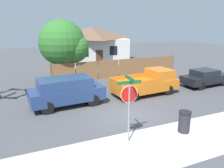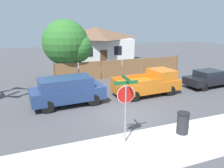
% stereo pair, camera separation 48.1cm
% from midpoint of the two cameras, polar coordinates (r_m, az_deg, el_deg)
% --- Properties ---
extents(ground_plane, '(80.00, 80.00, 0.00)m').
position_cam_midpoint_polar(ground_plane, '(12.91, 2.70, -7.86)').
color(ground_plane, '#47474C').
extents(sidewalk_strip, '(36.00, 3.20, 0.01)m').
position_cam_midpoint_polar(sidewalk_strip, '(10.15, 11.90, -15.18)').
color(sidewalk_strip, beige).
rests_on(sidewalk_strip, ground).
extents(wooden_fence, '(13.01, 0.12, 1.84)m').
position_cam_midpoint_polar(wooden_fence, '(21.34, 1.14, 4.12)').
color(wooden_fence, brown).
rests_on(wooden_fence, ground).
extents(house, '(8.96, 7.02, 4.60)m').
position_cam_midpoint_polar(house, '(29.61, -6.01, 10.24)').
color(house, white).
rests_on(house, ground).
extents(oak_tree, '(4.39, 4.18, 5.49)m').
position_cam_midpoint_polar(oak_tree, '(20.59, -12.95, 10.15)').
color(oak_tree, brown).
rests_on(oak_tree, ground).
extents(red_suv, '(4.75, 2.20, 1.84)m').
position_cam_midpoint_polar(red_suv, '(14.20, -12.74, -1.72)').
color(red_suv, navy).
rests_on(red_suv, ground).
extents(orange_pickup, '(5.01, 2.33, 1.80)m').
position_cam_midpoint_polar(orange_pickup, '(16.35, 8.40, 0.31)').
color(orange_pickup, orange).
rests_on(orange_pickup, ground).
extents(parked_sedan, '(4.42, 2.00, 1.41)m').
position_cam_midpoint_polar(parked_sedan, '(19.88, 22.56, 1.63)').
color(parked_sedan, black).
rests_on(parked_sedan, ground).
extents(stop_sign, '(1.07, 0.96, 3.01)m').
position_cam_midpoint_polar(stop_sign, '(9.30, 3.02, -3.78)').
color(stop_sign, gray).
rests_on(stop_sign, ground).
extents(trash_bin, '(0.59, 0.59, 1.07)m').
position_cam_midpoint_polar(trash_bin, '(11.21, 17.20, -9.39)').
color(trash_bin, '#28282D').
rests_on(trash_bin, ground).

